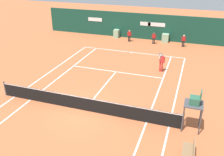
% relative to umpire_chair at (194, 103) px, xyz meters
% --- Properties ---
extents(ground_plane, '(80.00, 80.00, 0.01)m').
position_rel_umpire_chair_xyz_m(ground_plane, '(-6.46, 0.33, -1.62)').
color(ground_plane, '#BC6038').
extents(tennis_net, '(12.10, 0.10, 1.07)m').
position_rel_umpire_chair_xyz_m(tennis_net, '(-6.46, -0.24, -1.11)').
color(tennis_net, '#4C4C51').
rests_on(tennis_net, ground_plane).
extents(sponsor_back_wall, '(25.00, 1.02, 3.01)m').
position_rel_umpire_chair_xyz_m(sponsor_back_wall, '(-6.46, 16.73, -0.17)').
color(sponsor_back_wall, '#144233').
rests_on(sponsor_back_wall, ground_plane).
extents(umpire_chair, '(1.00, 1.00, 2.41)m').
position_rel_umpire_chair_xyz_m(umpire_chair, '(0.00, 0.00, 0.00)').
color(umpire_chair, '#47474C').
rests_on(umpire_chair, ground_plane).
extents(player_bench, '(0.54, 1.59, 0.88)m').
position_rel_umpire_chair_xyz_m(player_bench, '(0.06, -2.68, -1.11)').
color(player_bench, '#38383D').
rests_on(player_bench, ground_plane).
extents(player_on_baseline, '(0.51, 0.80, 1.83)m').
position_rel_umpire_chair_xyz_m(player_on_baseline, '(-2.86, 7.49, -0.67)').
color(player_on_baseline, red).
rests_on(player_on_baseline, ground_plane).
extents(ball_kid_centre_post, '(0.45, 0.19, 1.36)m').
position_rel_umpire_chair_xyz_m(ball_kid_centre_post, '(-7.76, 15.07, -0.84)').
color(ball_kid_centre_post, black).
rests_on(ball_kid_centre_post, ground_plane).
extents(ball_kid_left_post, '(0.44, 0.20, 1.33)m').
position_rel_umpire_chair_xyz_m(ball_kid_left_post, '(-4.90, 15.07, -0.86)').
color(ball_kid_left_post, black).
rests_on(ball_kid_left_post, ground_plane).
extents(ball_kid_right_post, '(0.44, 0.21, 1.34)m').
position_rel_umpire_chair_xyz_m(ball_kid_right_post, '(-1.65, 15.07, -0.85)').
color(ball_kid_right_post, black).
rests_on(ball_kid_right_post, ground_plane).
extents(tennis_ball_by_sideline, '(0.07, 0.07, 0.07)m').
position_rel_umpire_chair_xyz_m(tennis_ball_by_sideline, '(-2.78, 10.38, -1.59)').
color(tennis_ball_by_sideline, '#CCE033').
rests_on(tennis_ball_by_sideline, ground_plane).
extents(tennis_ball_near_service_line, '(0.07, 0.07, 0.07)m').
position_rel_umpire_chair_xyz_m(tennis_ball_near_service_line, '(-8.52, 3.39, -1.59)').
color(tennis_ball_near_service_line, '#CCE033').
rests_on(tennis_ball_near_service_line, ground_plane).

